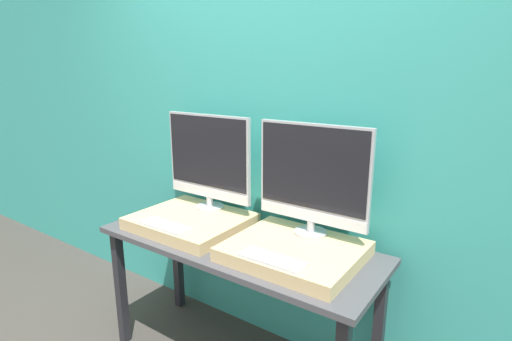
{
  "coord_description": "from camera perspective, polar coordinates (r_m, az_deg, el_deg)",
  "views": [
    {
      "loc": [
        1.18,
        -1.23,
        1.63
      ],
      "look_at": [
        0.0,
        0.47,
        1.1
      ],
      "focal_mm": 28.0,
      "sensor_mm": 36.0,
      "label": 1
    }
  ],
  "objects": [
    {
      "name": "wooden_riser_left",
      "position": [
        2.32,
        -9.28,
        -7.14
      ],
      "size": [
        0.61,
        0.52,
        0.07
      ],
      "color": "#D6B77F",
      "rests_on": "workbench"
    },
    {
      "name": "workbench",
      "position": [
        2.16,
        -2.73,
        -12.38
      ],
      "size": [
        1.52,
        0.59,
        0.76
      ],
      "color": "#47474C",
      "rests_on": "ground_plane"
    },
    {
      "name": "wall_back",
      "position": [
        2.25,
        2.75,
        5.87
      ],
      "size": [
        8.0,
        0.04,
        2.6
      ],
      "color": "teal",
      "rests_on": "ground_plane"
    },
    {
      "name": "monitor_right",
      "position": [
        1.96,
        8.07,
        -0.88
      ],
      "size": [
        0.59,
        0.17,
        0.56
      ],
      "color": "#B2B2B7",
      "rests_on": "wooden_riser_right"
    },
    {
      "name": "monitor_left",
      "position": [
        2.33,
        -6.83,
        1.61
      ],
      "size": [
        0.59,
        0.17,
        0.56
      ],
      "color": "#B2B2B7",
      "rests_on": "wooden_riser_left"
    },
    {
      "name": "keyboard_left",
      "position": [
        2.18,
        -12.93,
        -7.63
      ],
      "size": [
        0.3,
        0.1,
        0.01
      ],
      "color": "silver",
      "rests_on": "wooden_riser_left"
    },
    {
      "name": "keyboard_right",
      "position": [
        1.77,
        2.32,
        -12.53
      ],
      "size": [
        0.3,
        0.1,
        0.01
      ],
      "color": "silver",
      "rests_on": "wooden_riser_right"
    },
    {
      "name": "wooden_riser_right",
      "position": [
        1.94,
        5.49,
        -11.39
      ],
      "size": [
        0.61,
        0.52,
        0.07
      ],
      "color": "#D6B77F",
      "rests_on": "workbench"
    }
  ]
}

